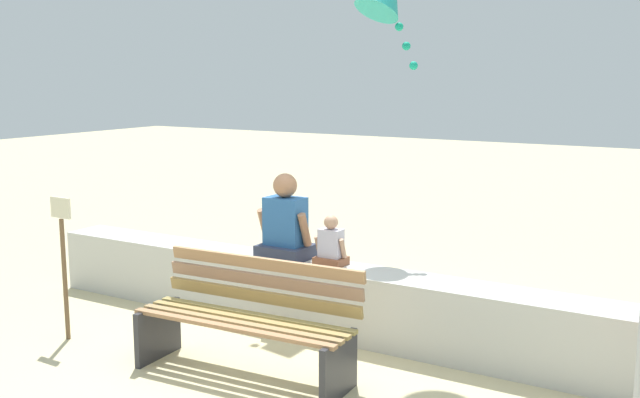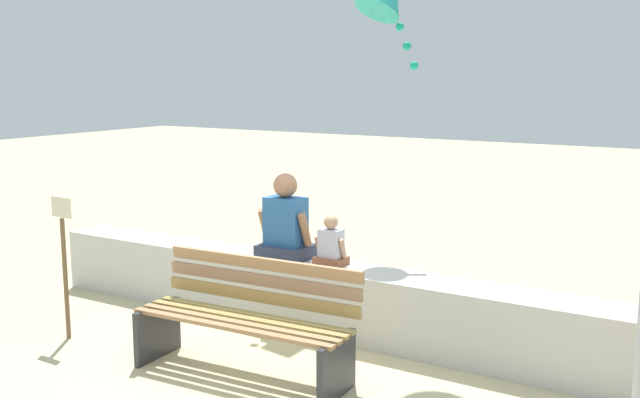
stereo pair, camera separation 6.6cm
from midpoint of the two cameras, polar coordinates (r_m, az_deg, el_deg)
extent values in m
plane|color=#C5B88C|center=(6.14, -3.18, -12.60)|extent=(40.00, 40.00, 0.00)
cube|color=beige|center=(6.71, 0.84, -7.81)|extent=(6.42, 0.47, 0.62)
cube|color=#9F734E|center=(5.65, -7.35, -9.83)|extent=(1.78, 0.17, 0.03)
cube|color=#98784D|center=(5.74, -6.70, -9.51)|extent=(1.78, 0.17, 0.03)
cube|color=#9A7F48|center=(5.82, -6.07, -9.20)|extent=(1.78, 0.17, 0.03)
cube|color=olive|center=(5.91, -5.46, -8.89)|extent=(1.78, 0.17, 0.03)
cube|color=#A0804A|center=(5.96, -4.91, -7.52)|extent=(1.78, 0.14, 0.10)
cube|color=#977158|center=(5.94, -4.82, -6.26)|extent=(1.78, 0.14, 0.10)
cube|color=#A77C54|center=(5.93, -4.72, -5.00)|extent=(1.78, 0.14, 0.10)
cube|color=#2D2D33|center=(6.33, -12.69, -9.97)|extent=(0.08, 0.53, 0.45)
cube|color=#2D2D33|center=(5.47, 1.10, -12.96)|extent=(0.08, 0.53, 0.45)
cube|color=#2C3349|center=(6.92, -2.95, -4.05)|extent=(0.47, 0.38, 0.13)
cube|color=#2A5E9B|center=(6.86, -2.97, -1.72)|extent=(0.36, 0.23, 0.45)
cylinder|color=#9E6D4E|center=(6.97, -4.59, -1.99)|extent=(0.07, 0.18, 0.33)
cylinder|color=#9E6D4E|center=(6.73, -1.48, -2.39)|extent=(0.07, 0.18, 0.33)
sphere|color=#9E6D4E|center=(6.80, -2.99, 1.05)|extent=(0.22, 0.22, 0.22)
cube|color=brown|center=(6.67, 0.57, -4.80)|extent=(0.27, 0.22, 0.07)
cube|color=silver|center=(6.64, 0.57, -3.42)|extent=(0.21, 0.13, 0.26)
cylinder|color=tan|center=(6.70, -0.43, -3.57)|extent=(0.04, 0.10, 0.19)
cylinder|color=tan|center=(6.57, 1.48, -3.83)|extent=(0.04, 0.10, 0.19)
sphere|color=tan|center=(6.59, 0.57, -1.79)|extent=(0.13, 0.13, 0.13)
sphere|color=#14A483|center=(7.21, 5.32, 14.49)|extent=(0.08, 0.08, 0.08)
sphere|color=#14A483|center=(7.13, 5.86, 13.09)|extent=(0.08, 0.08, 0.08)
sphere|color=#14A483|center=(7.04, 6.41, 11.65)|extent=(0.08, 0.08, 0.08)
sphere|color=#14A483|center=(6.97, 6.96, 10.18)|extent=(0.08, 0.08, 0.08)
cylinder|color=brown|center=(6.89, -19.36, -5.90)|extent=(0.04, 0.04, 1.09)
cube|color=beige|center=(6.75, -19.66, -0.63)|extent=(0.24, 0.03, 0.18)
camera|label=1|loc=(0.03, -90.29, -0.05)|focal=41.45mm
camera|label=2|loc=(0.03, 89.71, 0.05)|focal=41.45mm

